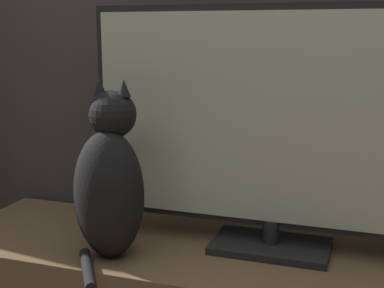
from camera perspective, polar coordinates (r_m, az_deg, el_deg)
tv at (r=1.43m, az=8.81°, el=1.80°), size 1.03×0.19×0.66m
cat at (r=1.42m, az=-8.72°, el=-4.17°), size 0.19×0.31×0.47m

